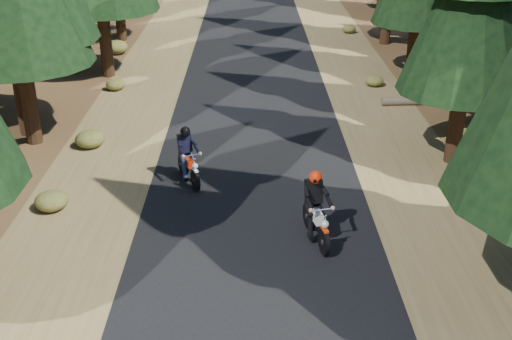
{
  "coord_description": "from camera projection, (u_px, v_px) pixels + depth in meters",
  "views": [
    {
      "loc": [
        -0.15,
        -13.52,
        8.0
      ],
      "look_at": [
        0.0,
        1.5,
        1.1
      ],
      "focal_mm": 45.0,
      "sensor_mm": 36.0,
      "label": 1
    }
  ],
  "objects": [
    {
      "name": "shoulder_l",
      "position": [
        109.0,
        156.0,
        20.13
      ],
      "size": [
        3.2,
        100.0,
        0.01
      ],
      "primitive_type": "cube",
      "color": "brown",
      "rests_on": "ground"
    },
    {
      "name": "log_near",
      "position": [
        447.0,
        100.0,
        24.64
      ],
      "size": [
        5.08,
        0.61,
        0.32
      ],
      "primitive_type": "cylinder",
      "rotation": [
        0.0,
        1.57,
        0.06
      ],
      "color": "#4C4233",
      "rests_on": "ground"
    },
    {
      "name": "ground",
      "position": [
        257.0,
        237.0,
        15.63
      ],
      "size": [
        120.0,
        120.0,
        0.0
      ],
      "primitive_type": "plane",
      "color": "#432C18",
      "rests_on": "ground"
    },
    {
      "name": "rider_lead",
      "position": [
        316.0,
        219.0,
        15.22
      ],
      "size": [
        0.98,
        2.05,
        1.75
      ],
      "rotation": [
        0.0,
        0.0,
        3.35
      ],
      "color": "silver",
      "rests_on": "road"
    },
    {
      "name": "rider_follow",
      "position": [
        188.0,
        164.0,
        18.2
      ],
      "size": [
        1.22,
        1.9,
        1.63
      ],
      "rotation": [
        0.0,
        0.0,
        3.54
      ],
      "color": "#A1200A",
      "rests_on": "road"
    },
    {
      "name": "shoulder_r",
      "position": [
        400.0,
        155.0,
        20.22
      ],
      "size": [
        3.2,
        100.0,
        0.01
      ],
      "primitive_type": "cube",
      "color": "brown",
      "rests_on": "ground"
    },
    {
      "name": "road",
      "position": [
        255.0,
        155.0,
        20.17
      ],
      "size": [
        6.0,
        100.0,
        0.01
      ],
      "primitive_type": "cube",
      "color": "black",
      "rests_on": "ground"
    },
    {
      "name": "understory_shrubs",
      "position": [
        256.0,
        112.0,
        23.09
      ],
      "size": [
        15.84,
        31.95,
        0.67
      ],
      "color": "#474C1E",
      "rests_on": "ground"
    }
  ]
}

